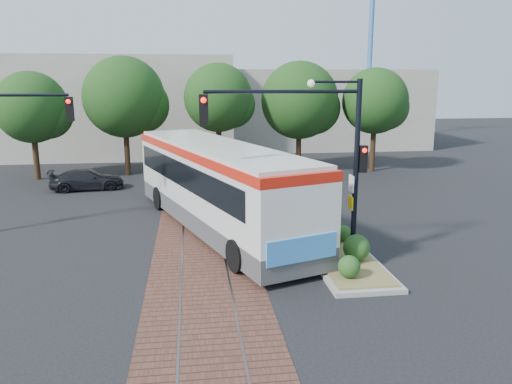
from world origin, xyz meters
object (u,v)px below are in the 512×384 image
(city_bus, at_px, (217,182))
(signal_pole_main, at_px, (321,143))
(traffic_island, at_px, (345,254))
(parked_car, at_px, (87,179))

(city_bus, distance_m, signal_pole_main, 6.03)
(city_bus, distance_m, traffic_island, 6.51)
(city_bus, height_order, parked_car, city_bus)
(city_bus, bearing_deg, signal_pole_main, -75.08)
(city_bus, height_order, signal_pole_main, signal_pole_main)
(signal_pole_main, relative_size, parked_car, 1.47)
(city_bus, bearing_deg, parked_car, 109.98)
(city_bus, bearing_deg, traffic_island, -68.30)
(city_bus, relative_size, traffic_island, 2.61)
(parked_car, bearing_deg, city_bus, -148.95)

